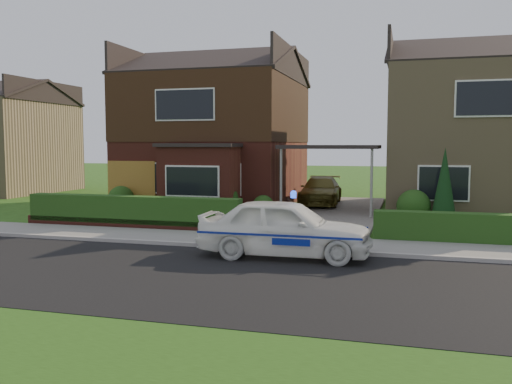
% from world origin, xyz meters
% --- Properties ---
extents(ground, '(120.00, 120.00, 0.00)m').
position_xyz_m(ground, '(0.00, 0.00, 0.00)').
color(ground, '#224512').
rests_on(ground, ground).
extents(road, '(60.00, 6.00, 0.02)m').
position_xyz_m(road, '(0.00, 0.00, 0.00)').
color(road, black).
rests_on(road, ground).
extents(kerb, '(60.00, 0.16, 0.12)m').
position_xyz_m(kerb, '(0.00, 3.05, 0.06)').
color(kerb, '#9E9993').
rests_on(kerb, ground).
extents(sidewalk, '(60.00, 2.00, 0.10)m').
position_xyz_m(sidewalk, '(0.00, 4.10, 0.05)').
color(sidewalk, slate).
rests_on(sidewalk, ground).
extents(grass_verge, '(60.00, 4.00, 0.01)m').
position_xyz_m(grass_verge, '(0.00, -5.00, 0.00)').
color(grass_verge, '#224512').
rests_on(grass_verge, ground).
extents(driveway, '(3.80, 12.00, 0.12)m').
position_xyz_m(driveway, '(0.00, 11.00, 0.06)').
color(driveway, '#666059').
rests_on(driveway, ground).
extents(house_left, '(7.50, 9.53, 7.25)m').
position_xyz_m(house_left, '(-5.78, 13.90, 3.81)').
color(house_left, maroon).
rests_on(house_left, ground).
extents(house_right, '(7.50, 8.06, 7.25)m').
position_xyz_m(house_right, '(5.80, 13.99, 3.66)').
color(house_right, '#A08862').
rests_on(house_right, ground).
extents(carport_link, '(3.80, 3.00, 2.77)m').
position_xyz_m(carport_link, '(0.00, 10.95, 2.66)').
color(carport_link, black).
rests_on(carport_link, ground).
extents(garage_door, '(2.20, 0.10, 2.10)m').
position_xyz_m(garage_door, '(-8.25, 9.96, 1.05)').
color(garage_door, olive).
rests_on(garage_door, ground).
extents(dwarf_wall, '(7.70, 0.25, 0.36)m').
position_xyz_m(dwarf_wall, '(-5.80, 5.30, 0.18)').
color(dwarf_wall, maroon).
rests_on(dwarf_wall, ground).
extents(hedge_left, '(7.50, 0.55, 0.90)m').
position_xyz_m(hedge_left, '(-5.80, 5.45, 0.00)').
color(hedge_left, '#113612').
rests_on(hedge_left, ground).
extents(shrub_left_far, '(1.08, 1.08, 1.08)m').
position_xyz_m(shrub_left_far, '(-8.50, 9.50, 0.54)').
color(shrub_left_far, '#113612').
rests_on(shrub_left_far, ground).
extents(shrub_left_mid, '(1.32, 1.32, 1.32)m').
position_xyz_m(shrub_left_mid, '(-4.00, 9.30, 0.66)').
color(shrub_left_mid, '#113612').
rests_on(shrub_left_mid, ground).
extents(shrub_left_near, '(0.84, 0.84, 0.84)m').
position_xyz_m(shrub_left_near, '(-2.40, 9.60, 0.42)').
color(shrub_left_near, '#113612').
rests_on(shrub_left_near, ground).
extents(shrub_right_near, '(1.20, 1.20, 1.20)m').
position_xyz_m(shrub_right_near, '(3.20, 9.40, 0.60)').
color(shrub_right_near, '#113612').
rests_on(shrub_right_near, ground).
extents(conifer_a, '(0.90, 0.90, 2.60)m').
position_xyz_m(conifer_a, '(4.20, 9.20, 1.30)').
color(conifer_a, black).
rests_on(conifer_a, ground).
extents(neighbour_left, '(6.50, 7.00, 5.20)m').
position_xyz_m(neighbour_left, '(-20.00, 16.00, 2.60)').
color(neighbour_left, '#A08862').
rests_on(neighbour_left, ground).
extents(police_car, '(3.94, 4.32, 1.62)m').
position_xyz_m(police_car, '(0.06, 2.40, 0.73)').
color(police_car, white).
rests_on(police_car, ground).
extents(driveway_car, '(1.90, 4.24, 1.21)m').
position_xyz_m(driveway_car, '(-0.77, 13.51, 0.72)').
color(driveway_car, brown).
rests_on(driveway_car, driveway).
extents(potted_plant_a, '(0.38, 0.26, 0.71)m').
position_xyz_m(potted_plant_a, '(-5.29, 9.00, 0.36)').
color(potted_plant_a, gray).
rests_on(potted_plant_a, ground).
extents(potted_plant_b, '(0.58, 0.56, 0.81)m').
position_xyz_m(potted_plant_b, '(-6.73, 6.26, 0.41)').
color(potted_plant_b, gray).
rests_on(potted_plant_b, ground).
extents(potted_plant_c, '(0.47, 0.47, 0.82)m').
position_xyz_m(potted_plant_c, '(-4.07, 8.33, 0.41)').
color(potted_plant_c, gray).
rests_on(potted_plant_c, ground).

